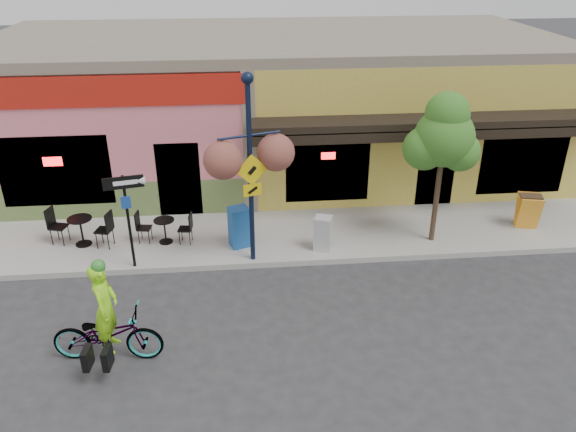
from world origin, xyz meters
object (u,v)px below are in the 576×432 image
at_px(bicycle, 108,335).
at_px(street_tree, 440,169).
at_px(building, 275,102).
at_px(one_way_sign, 129,222).
at_px(lamp_post, 250,172).
at_px(newspaper_box_grey, 323,233).
at_px(cyclist_rider, 107,319).
at_px(newspaper_box_blue, 239,227).

xyz_separation_m(bicycle, street_tree, (7.60, 3.77, 1.59)).
relative_size(building, street_tree, 4.57).
bearing_deg(one_way_sign, lamp_post, -10.20).
height_order(bicycle, newspaper_box_grey, bicycle).
bearing_deg(bicycle, newspaper_box_grey, -47.78).
relative_size(cyclist_rider, newspaper_box_grey, 2.04).
bearing_deg(bicycle, cyclist_rider, -84.98).
bearing_deg(one_way_sign, cyclist_rider, -100.75).
bearing_deg(newspaper_box_blue, bicycle, -142.57).
bearing_deg(one_way_sign, street_tree, -6.97).
height_order(building, newspaper_box_blue, building).
bearing_deg(lamp_post, bicycle, -149.07).
xyz_separation_m(building, lamp_post, (-1.06, -6.78, 0.21)).
bearing_deg(newspaper_box_blue, building, 57.80).
xyz_separation_m(building, one_way_sign, (-3.94, -6.85, -0.92)).
bearing_deg(newspaper_box_grey, cyclist_rider, -122.99).
relative_size(newspaper_box_blue, street_tree, 0.27).
height_order(building, newspaper_box_grey, building).
bearing_deg(building, street_tree, -59.56).
bearing_deg(newspaper_box_grey, building, 115.88).
xyz_separation_m(bicycle, cyclist_rider, (0.05, 0.00, 0.37)).
bearing_deg(lamp_post, cyclist_rider, -148.58).
height_order(cyclist_rider, street_tree, street_tree).
height_order(cyclist_rider, newspaper_box_grey, cyclist_rider).
bearing_deg(building, one_way_sign, -119.89).
relative_size(bicycle, newspaper_box_blue, 1.97).
bearing_deg(one_way_sign, bicycle, -101.66).
bearing_deg(newspaper_box_grey, newspaper_box_blue, -171.30).
bearing_deg(newspaper_box_blue, newspaper_box_grey, -30.26).
bearing_deg(street_tree, one_way_sign, -175.37).
xyz_separation_m(building, street_tree, (3.66, -6.23, -0.11)).
xyz_separation_m(bicycle, one_way_sign, (0.00, 3.16, 0.78)).
height_order(bicycle, one_way_sign, one_way_sign).
relative_size(building, bicycle, 8.68).
bearing_deg(building, newspaper_box_blue, -102.74).
bearing_deg(building, cyclist_rider, -111.24).
height_order(lamp_post, newspaper_box_grey, lamp_post).
height_order(building, street_tree, building).
bearing_deg(cyclist_rider, newspaper_box_grey, -47.48).
distance_m(one_way_sign, street_tree, 7.67).
relative_size(one_way_sign, newspaper_box_grey, 2.62).
height_order(newspaper_box_blue, newspaper_box_grey, newspaper_box_blue).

